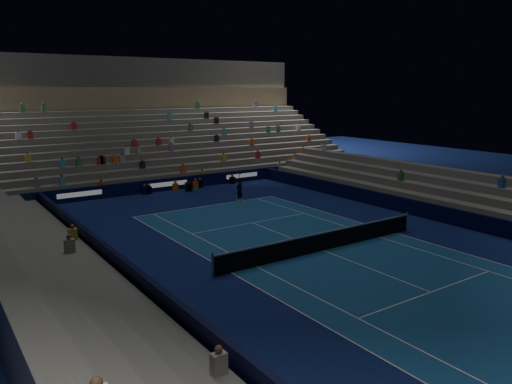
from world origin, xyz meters
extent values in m
plane|color=#0D1A52|center=(0.00, 0.00, 0.00)|extent=(90.00, 90.00, 0.00)
cube|color=#184C86|center=(0.00, 0.00, 0.01)|extent=(10.97, 23.77, 0.01)
cube|color=black|center=(0.00, 18.50, 0.50)|extent=(44.00, 0.25, 1.00)
cube|color=black|center=(9.70, 0.00, 0.50)|extent=(0.25, 37.00, 1.00)
cube|color=black|center=(-9.70, 0.00, 0.50)|extent=(0.25, 37.00, 1.00)
cube|color=#60605B|center=(0.00, 19.50, 0.25)|extent=(44.00, 1.00, 0.50)
cube|color=#60605B|center=(0.00, 20.50, 0.50)|extent=(44.00, 1.00, 1.00)
cube|color=#60605B|center=(0.00, 21.50, 0.75)|extent=(44.00, 1.00, 1.50)
cube|color=#60605B|center=(0.00, 22.50, 1.00)|extent=(44.00, 1.00, 2.00)
cube|color=#60605B|center=(0.00, 23.50, 1.25)|extent=(44.00, 1.00, 2.50)
cube|color=#60605B|center=(0.00, 24.50, 1.50)|extent=(44.00, 1.00, 3.00)
cube|color=#60605B|center=(0.00, 25.50, 1.75)|extent=(44.00, 1.00, 3.50)
cube|color=#60605B|center=(0.00, 26.50, 2.00)|extent=(44.00, 1.00, 4.00)
cube|color=#60605B|center=(0.00, 27.50, 2.25)|extent=(44.00, 1.00, 4.50)
cube|color=#60605B|center=(0.00, 28.50, 2.50)|extent=(44.00, 1.00, 5.00)
cube|color=#60605B|center=(0.00, 29.50, 2.75)|extent=(44.00, 1.00, 5.50)
cube|color=#60605B|center=(0.00, 30.50, 3.00)|extent=(44.00, 1.00, 6.00)
cube|color=#887454|center=(0.00, 31.60, 7.10)|extent=(44.00, 0.60, 2.20)
cube|color=#424240|center=(0.00, 33.00, 9.70)|extent=(44.00, 2.40, 3.00)
cube|color=slate|center=(10.50, 0.00, 0.25)|extent=(1.00, 37.00, 0.50)
cube|color=slate|center=(11.50, 0.00, 0.50)|extent=(1.00, 37.00, 1.00)
cube|color=slate|center=(12.50, 0.00, 0.75)|extent=(1.00, 37.00, 1.50)
cube|color=slate|center=(13.50, 0.00, 1.00)|extent=(1.00, 37.00, 2.00)
cube|color=slate|center=(14.50, 0.00, 1.25)|extent=(1.00, 37.00, 2.50)
cube|color=slate|center=(-10.50, 0.00, 0.25)|extent=(1.00, 37.00, 0.50)
cube|color=slate|center=(-11.50, 0.00, 0.50)|extent=(1.00, 37.00, 1.00)
cube|color=slate|center=(-12.50, 0.00, 0.75)|extent=(1.00, 37.00, 1.50)
cube|color=slate|center=(-13.50, 0.00, 1.00)|extent=(1.00, 37.00, 2.00)
cube|color=slate|center=(-14.50, 0.00, 1.25)|extent=(1.00, 37.00, 2.50)
cylinder|color=#B2B2B7|center=(-6.40, 0.00, 0.55)|extent=(0.10, 0.10, 1.10)
cylinder|color=#B2B2B7|center=(6.40, 0.00, 0.55)|extent=(0.10, 0.10, 1.10)
cube|color=black|center=(0.00, 0.00, 0.45)|extent=(12.80, 0.03, 0.90)
cube|color=white|center=(0.00, 0.00, 0.94)|extent=(12.80, 0.04, 0.08)
imported|color=black|center=(2.66, 11.98, 0.82)|extent=(0.68, 0.54, 1.64)
cube|color=black|center=(1.24, 17.35, 0.34)|extent=(0.67, 0.75, 0.68)
cylinder|color=black|center=(1.24, 16.87, 0.54)|extent=(0.26, 0.38, 0.16)
camera|label=1|loc=(-16.35, -17.78, 7.99)|focal=34.78mm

